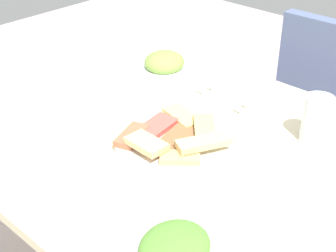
% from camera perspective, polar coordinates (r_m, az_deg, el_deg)
% --- Properties ---
extents(dining_table, '(1.08, 0.90, 0.75)m').
position_cam_1_polar(dining_table, '(1.33, -0.71, -3.56)').
color(dining_table, beige).
rests_on(dining_table, ground_plane).
extents(pide_platter, '(0.31, 0.31, 0.04)m').
position_cam_1_polar(pide_platter, '(1.22, 0.88, -1.61)').
color(pide_platter, white).
rests_on(pide_platter, dining_table).
extents(salad_plate_greens, '(0.19, 0.19, 0.07)m').
position_cam_1_polar(salad_plate_greens, '(1.60, -0.42, 7.02)').
color(salad_plate_greens, white).
rests_on(salad_plate_greens, dining_table).
extents(salad_plate_rice, '(0.19, 0.19, 0.04)m').
position_cam_1_polar(salad_plate_rice, '(0.93, 0.75, -13.71)').
color(salad_plate_rice, white).
rests_on(salad_plate_rice, dining_table).
extents(drinking_glass, '(0.07, 0.07, 0.12)m').
position_cam_1_polar(drinking_glass, '(1.27, 16.48, 0.72)').
color(drinking_glass, silver).
rests_on(drinking_glass, dining_table).
extents(paper_napkin, '(0.11, 0.11, 0.00)m').
position_cam_1_polar(paper_napkin, '(1.44, 6.23, 3.07)').
color(paper_napkin, white).
rests_on(paper_napkin, dining_table).
extents(fork, '(0.17, 0.04, 0.00)m').
position_cam_1_polar(fork, '(1.43, 5.80, 2.97)').
color(fork, silver).
rests_on(fork, paper_napkin).
extents(spoon, '(0.17, 0.04, 0.00)m').
position_cam_1_polar(spoon, '(1.45, 6.68, 3.44)').
color(spoon, silver).
rests_on(spoon, paper_napkin).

